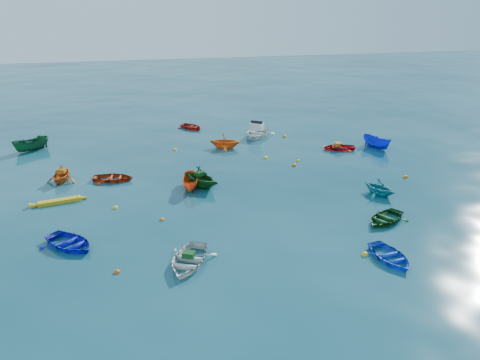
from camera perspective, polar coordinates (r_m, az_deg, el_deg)
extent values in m
plane|color=#093444|center=(28.76, 2.35, -4.27)|extent=(160.00, 160.00, 0.00)
imported|color=#0F12BC|center=(26.84, -19.99, -7.64)|extent=(3.87, 3.93, 0.67)
imported|color=silver|center=(23.88, -6.31, -10.15)|extent=(3.64, 4.08, 0.70)
imported|color=blue|center=(25.28, 17.76, -9.22)|extent=(2.39, 3.12, 0.60)
imported|color=#C85112|center=(36.22, -20.83, -0.18)|extent=(2.76, 3.00, 1.32)
imported|color=#0F4214|center=(29.23, 17.20, -4.84)|extent=(3.62, 3.32, 0.61)
imported|color=teal|center=(33.02, 16.57, -1.70)|extent=(2.80, 2.94, 1.21)
imported|color=#A12E0D|center=(35.30, -15.19, -0.04)|extent=(3.34, 2.74, 0.61)
imported|color=#E84F15|center=(32.83, -6.00, -1.02)|extent=(1.52, 2.95, 1.09)
imported|color=#124E1A|center=(33.09, -4.80, -0.79)|extent=(3.87, 3.98, 1.60)
imported|color=red|center=(42.09, 11.92, 3.70)|extent=(3.18, 2.58, 0.58)
imported|color=#1023CE|center=(43.35, 16.27, 3.81)|extent=(2.06, 3.18, 1.15)
imported|color=#A1170D|center=(48.13, -5.96, 6.26)|extent=(3.19, 3.42, 0.58)
imported|color=orange|center=(41.57, -1.83, 3.94)|extent=(3.28, 3.04, 1.42)
imported|color=#114B28|center=(44.67, -24.00, 3.31)|extent=(3.34, 2.76, 1.24)
imported|color=white|center=(45.12, 2.03, 5.34)|extent=(4.69, 4.96, 1.44)
cube|color=#12481B|center=(23.71, -6.28, -9.02)|extent=(0.73, 0.66, 0.29)
cube|color=#C36814|center=(35.99, -20.97, 1.03)|extent=(0.69, 0.59, 0.28)
cube|color=#124A16|center=(32.81, -4.97, 0.78)|extent=(0.76, 0.72, 0.29)
cube|color=orange|center=(41.94, 11.83, 4.28)|extent=(0.62, 0.74, 0.31)
sphere|color=#F14E0D|center=(23.85, -14.75, -10.84)|extent=(0.31, 0.31, 0.31)
sphere|color=gold|center=(25.34, 14.97, -8.83)|extent=(0.37, 0.37, 0.37)
sphere|color=orange|center=(36.72, 19.53, 0.28)|extent=(0.37, 0.37, 0.37)
sphere|color=yellow|center=(30.65, -14.94, -3.34)|extent=(0.33, 0.33, 0.33)
sphere|color=orange|center=(28.49, -9.48, -4.83)|extent=(0.29, 0.29, 0.29)
sphere|color=yellow|center=(38.87, 3.15, 2.67)|extent=(0.38, 0.38, 0.38)
sphere|color=#D6570B|center=(37.27, 6.63, 1.72)|extent=(0.38, 0.38, 0.38)
sphere|color=yellow|center=(41.32, -7.94, 3.63)|extent=(0.34, 0.34, 0.34)
sphere|color=orange|center=(45.06, 5.46, 5.24)|extent=(0.38, 0.38, 0.38)
sphere|color=gold|center=(38.38, 7.08, 2.28)|extent=(0.29, 0.29, 0.29)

